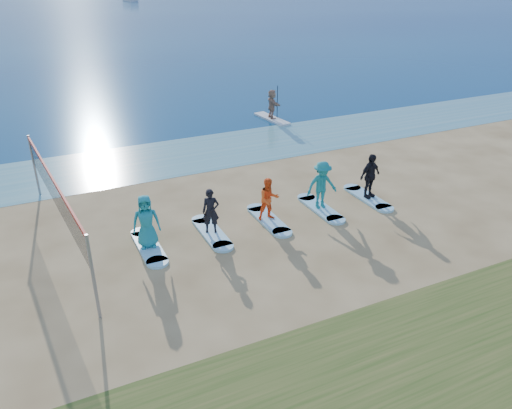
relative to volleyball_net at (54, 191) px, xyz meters
name	(u,v)px	position (x,y,z in m)	size (l,w,h in m)	color
ground	(320,251)	(7.47, -4.14, -1.90)	(600.00, 600.00, 0.00)	tan
shallow_water	(207,152)	(7.47, 6.36, -1.90)	(600.00, 600.00, 0.00)	teal
volleyball_net	(54,191)	(0.00, 0.00, 0.00)	(0.92, 9.05, 2.50)	gray
paddleboard	(272,119)	(12.92, 9.97, -1.84)	(0.70, 3.00, 0.12)	silver
paddleboarder	(272,104)	(12.92, 9.97, -0.94)	(1.56, 0.50, 1.69)	tan
boat_offshore_b	(130,1)	(28.27, 115.84, -1.90)	(1.99, 5.22, 1.79)	silver
surfboard_0	(149,247)	(2.49, -1.53, -1.86)	(0.70, 2.20, 0.09)	#99D8ED
student_0	(146,221)	(2.49, -1.53, -0.92)	(0.88, 0.57, 1.80)	teal
surfboard_1	(212,233)	(4.70, -1.53, -1.86)	(0.70, 2.20, 0.09)	#99D8ED
student_1	(211,211)	(4.70, -1.53, -1.03)	(0.57, 0.38, 1.58)	black
surfboard_2	(269,220)	(6.90, -1.53, -1.86)	(0.70, 2.20, 0.09)	#99D8ED
student_2	(269,199)	(6.90, -1.53, -1.03)	(0.76, 0.60, 1.57)	#FF561A
surfboard_3	(320,208)	(9.11, -1.53, -1.86)	(0.70, 2.20, 0.09)	#99D8ED
student_3	(322,185)	(9.11, -1.53, -0.89)	(1.19, 0.68, 1.84)	teal
surfboard_4	(368,198)	(11.31, -1.53, -1.86)	(0.70, 2.20, 0.09)	#99D8ED
student_4	(370,176)	(11.31, -1.53, -0.92)	(1.04, 0.43, 1.78)	black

